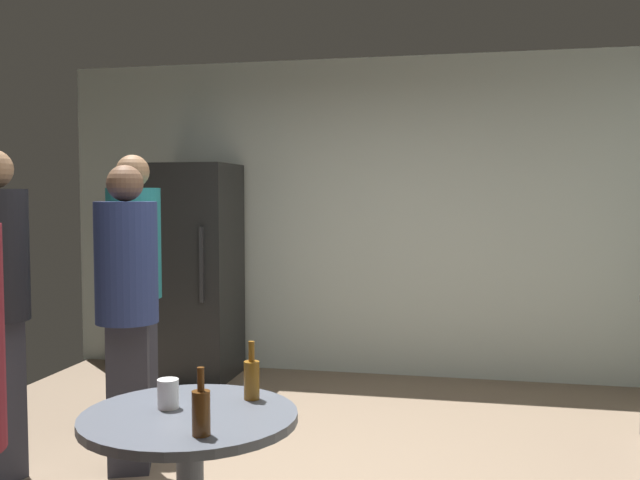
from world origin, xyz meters
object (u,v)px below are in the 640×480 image
Objects in this scene: foreground_table at (190,441)px; person_in_navy_shirt at (127,294)px; beer_bottle_brown at (201,411)px; refrigerator at (193,271)px; person_in_teal_shirt at (134,271)px; beer_bottle_amber at (252,378)px; plastic_cup_white at (168,394)px.

person_in_navy_shirt is at bearing 126.07° from foreground_table.
beer_bottle_brown reaches higher than foreground_table.
refrigerator is 3.67m from beer_bottle_brown.
person_in_teal_shirt is (-1.08, 1.74, 0.42)m from foreground_table.
beer_bottle_amber is 1.38m from person_in_navy_shirt.
refrigerator is 2.25× the size of foreground_table.
beer_bottle_brown is at bearing -33.46° from person_in_teal_shirt.
beer_bottle_brown is 1.68m from person_in_navy_shirt.
beer_bottle_amber is at bearing -64.00° from refrigerator.
beer_bottle_amber is at bearing 51.49° from foreground_table.
foreground_table is at bearing 14.67° from person_in_navy_shirt.
beer_bottle_amber is (0.17, 0.22, 0.19)m from foreground_table.
plastic_cup_white is 1.34m from person_in_navy_shirt.
person_in_teal_shirt is at bearing 129.57° from beer_bottle_amber.
refrigerator is at bearing 116.00° from beer_bottle_amber.
foreground_table is 2.09m from person_in_teal_shirt.
person_in_navy_shirt reaches higher than beer_bottle_amber.
beer_bottle_amber is 0.13× the size of person_in_teal_shirt.
beer_bottle_amber is at bearing -25.77° from person_in_teal_shirt.
person_in_navy_shirt is (-0.83, 1.14, 0.37)m from foreground_table.
beer_bottle_brown is (1.40, -3.39, -0.08)m from refrigerator.
person_in_teal_shirt reaches higher than person_in_navy_shirt.
person_in_navy_shirt is (0.44, -2.03, 0.10)m from refrigerator.
beer_bottle_brown is at bearing -58.82° from foreground_table.
beer_bottle_brown is at bearing -95.06° from beer_bottle_amber.
foreground_table is 0.32m from beer_bottle_brown.
person_in_teal_shirt reaches higher than beer_bottle_brown.
beer_bottle_brown is at bearing -67.53° from refrigerator.
person_in_teal_shirt reaches higher than foreground_table.
person_in_navy_shirt reaches higher than beer_bottle_brown.
foreground_table is at bearing -21.23° from plastic_cup_white.
person_in_teal_shirt is 0.65m from person_in_navy_shirt.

